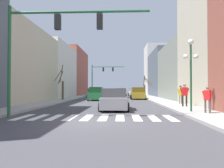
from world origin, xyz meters
TOP-DOWN VIEW (x-y plane):
  - ground_plane at (0.00, 0.00)m, footprint 240.00×240.00m
  - building_row_left at (-10.48, 20.00)m, footprint 6.00×53.55m
  - building_row_right at (10.48, 20.93)m, footprint 6.00×54.12m
  - crosswalk_stripes at (0.00, 1.60)m, footprint 8.55×2.60m
  - traffic_signal_near at (-2.46, 1.46)m, footprint 7.82×0.28m
  - traffic_signal_far at (-2.83, 35.82)m, footprint 6.90×0.28m
  - street_lamp_right_corner at (5.82, 3.64)m, footprint 0.95×0.36m
  - car_parked_right_far at (-1.94, 18.94)m, footprint 2.01×4.72m
  - car_driving_toward_lane at (-3.87, 30.63)m, footprint 2.08×4.30m
  - car_parked_left_far at (0.91, 6.01)m, footprint 2.10×4.71m
  - car_at_intersection at (3.83, 21.98)m, footprint 2.15×4.35m
  - car_parked_right_near at (3.87, 35.22)m, footprint 2.08×4.36m
  - car_parked_left_mid at (1.31, 27.10)m, footprint 2.01×4.51m
  - pedestrian_on_right_sidewalk at (6.50, 7.43)m, footprint 0.79×0.28m
  - pedestrian_on_left_sidewalk at (6.91, 10.17)m, footprint 0.67×0.50m
  - pedestrian_waiting_at_curb at (6.48, 2.74)m, footprint 0.51×0.57m
  - street_tree_left_far at (6.07, 32.25)m, footprint 1.58×2.02m
  - street_tree_left_mid at (-6.17, 17.30)m, footprint 0.88×1.46m

SIDE VIEW (x-z plane):
  - ground_plane at x=0.00m, z-range 0.00..0.00m
  - crosswalk_stripes at x=0.00m, z-range 0.00..0.01m
  - car_parked_right_near at x=3.87m, z-range -0.05..1.54m
  - car_driving_toward_lane at x=-3.87m, z-range -0.05..1.55m
  - car_parked_left_far at x=0.91m, z-range -0.05..1.55m
  - car_parked_left_mid at x=1.31m, z-range -0.05..1.56m
  - car_at_intersection at x=3.83m, z-range -0.06..1.69m
  - car_parked_right_far at x=-1.94m, z-range -0.06..1.71m
  - pedestrian_waiting_at_curb at x=6.48m, z-range 0.30..1.88m
  - pedestrian_on_left_sidewalk at x=6.91m, z-range 0.31..2.05m
  - pedestrian_on_right_sidewalk at x=6.50m, z-range 0.32..2.14m
  - street_tree_left_far at x=6.07m, z-range -0.09..3.89m
  - street_tree_left_mid at x=-6.17m, z-range -0.32..4.18m
  - street_lamp_right_corner at x=5.82m, z-range 1.09..5.66m
  - traffic_signal_near at x=-2.46m, z-range 1.46..7.65m
  - traffic_signal_far at x=-2.83m, z-range 1.48..8.04m
  - building_row_right at x=10.48m, z-range -1.01..11.13m
  - building_row_left at x=-10.48m, z-range -1.12..11.41m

